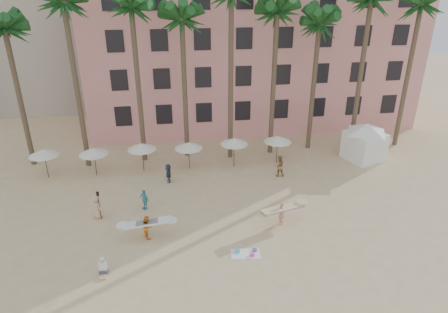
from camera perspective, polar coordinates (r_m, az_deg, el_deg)
name	(u,v)px	position (r m, az deg, el deg)	size (l,w,h in m)	color
ground	(219,257)	(25.24, -0.69, -14.19)	(120.00, 120.00, 0.00)	#D1B789
pink_hotel	(249,49)	(47.12, 3.65, 15.09)	(35.00, 14.00, 16.00)	pink
palm_row	(200,12)	(34.73, -3.42, 19.92)	(44.40, 5.40, 16.30)	brown
umbrella_row	(165,146)	(34.72, -8.38, 1.53)	(22.50, 2.70, 2.73)	#332B23
cabana	(365,138)	(38.85, 19.53, 2.46)	(5.73, 5.73, 3.50)	white
beach_towel	(246,253)	(25.54, 3.20, -13.61)	(1.90, 1.20, 0.14)	white
carrier_yellow	(282,211)	(27.92, 8.31, -7.74)	(3.33, 1.88, 1.74)	tan
carrier_white	(147,226)	(26.86, -10.91, -9.69)	(3.19, 0.93, 1.60)	orange
beachgoers	(190,181)	(31.81, -4.89, -3.49)	(15.40, 5.98, 1.89)	#50AFBC
paddle	(99,202)	(29.20, -17.45, -6.19)	(0.18, 0.04, 2.23)	black
seated_man	(103,269)	(24.88, -16.88, -15.09)	(0.46, 0.80, 1.04)	#3F3F4C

